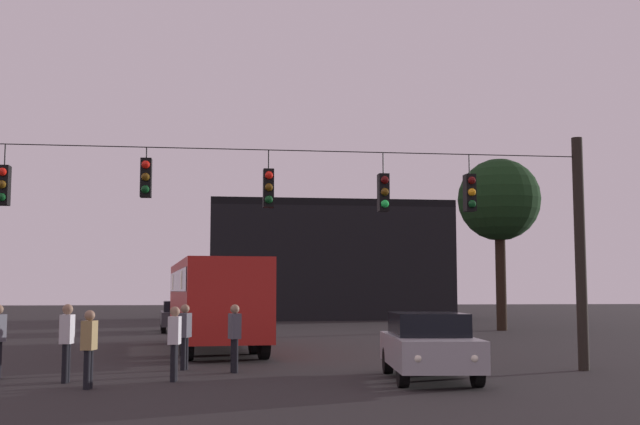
{
  "coord_description": "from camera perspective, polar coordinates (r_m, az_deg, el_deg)",
  "views": [
    {
      "loc": [
        -1.01,
        -7.62,
        2.03
      ],
      "look_at": [
        1.87,
        14.61,
        4.23
      ],
      "focal_mm": 44.75,
      "sensor_mm": 36.0,
      "label": 1
    }
  ],
  "objects": [
    {
      "name": "ground_plane",
      "position": [
        32.2,
        -5.64,
        -9.2
      ],
      "size": [
        168.0,
        168.0,
        0.0
      ],
      "primitive_type": "plane",
      "color": "black",
      "rests_on": "ground"
    },
    {
      "name": "overhead_signal_span",
      "position": [
        19.64,
        -4.42,
        -1.08
      ],
      "size": [
        16.93,
        0.44,
        6.03
      ],
      "color": "black",
      "rests_on": "ground"
    },
    {
      "name": "city_bus",
      "position": [
        28.02,
        -7.61,
        -5.9
      ],
      "size": [
        3.56,
        11.19,
        3.0
      ],
      "color": "#B21E19",
      "rests_on": "ground"
    },
    {
      "name": "car_near_right",
      "position": [
        18.71,
        7.78,
        -9.34
      ],
      "size": [
        2.23,
        4.47,
        1.52
      ],
      "color": "#99999E",
      "rests_on": "ground"
    },
    {
      "name": "car_far_left",
      "position": [
        40.53,
        -10.01,
        -7.28
      ],
      "size": [
        2.14,
        4.44,
        1.52
      ],
      "color": "#2D2D33",
      "rests_on": "ground"
    },
    {
      "name": "pedestrian_crossing_left",
      "position": [
        18.45,
        -10.37,
        -8.89
      ],
      "size": [
        0.29,
        0.39,
        1.67
      ],
      "color": "black",
      "rests_on": "ground"
    },
    {
      "name": "pedestrian_crossing_center",
      "position": [
        21.06,
        -9.65,
        -8.47
      ],
      "size": [
        0.35,
        0.42,
        1.68
      ],
      "color": "black",
      "rests_on": "ground"
    },
    {
      "name": "pedestrian_crossing_right",
      "position": [
        17.46,
        -16.19,
        -9.05
      ],
      "size": [
        0.31,
        0.4,
        1.62
      ],
      "color": "black",
      "rests_on": "ground"
    },
    {
      "name": "pedestrian_trailing",
      "position": [
        18.76,
        -17.65,
        -8.54
      ],
      "size": [
        0.28,
        0.39,
        1.73
      ],
      "color": "black",
      "rests_on": "ground"
    },
    {
      "name": "pedestrian_far_side",
      "position": [
        20.18,
        -6.13,
        -8.63
      ],
      "size": [
        0.33,
        0.41,
        1.69
      ],
      "color": "black",
      "rests_on": "ground"
    },
    {
      "name": "corner_building",
      "position": [
        58.31,
        0.53,
        -3.51
      ],
      "size": [
        16.96,
        8.33,
        8.34
      ],
      "color": "black",
      "rests_on": "ground"
    },
    {
      "name": "tree_left_silhouette",
      "position": [
        42.47,
        12.69,
        0.8
      ],
      "size": [
        4.27,
        4.27,
        8.89
      ],
      "color": "black",
      "rests_on": "ground"
    }
  ]
}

